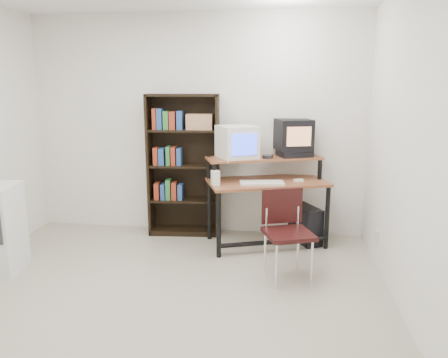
# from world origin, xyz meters

# --- Properties ---
(floor) EXTENTS (4.00, 4.00, 0.01)m
(floor) POSITION_xyz_m (0.00, 0.00, -0.01)
(floor) COLOR #B1AA92
(floor) RESTS_ON ground
(back_wall) EXTENTS (4.00, 0.01, 2.60)m
(back_wall) POSITION_xyz_m (0.00, 2.00, 1.30)
(back_wall) COLOR white
(back_wall) RESTS_ON floor
(right_wall) EXTENTS (0.01, 4.00, 2.60)m
(right_wall) POSITION_xyz_m (2.00, 0.00, 1.30)
(right_wall) COLOR white
(right_wall) RESTS_ON floor
(computer_desk) EXTENTS (1.43, 1.04, 0.98)m
(computer_desk) POSITION_xyz_m (0.86, 1.62, 0.70)
(computer_desk) COLOR brown
(computer_desk) RESTS_ON floor
(crt_monitor) EXTENTS (0.53, 0.53, 0.37)m
(crt_monitor) POSITION_xyz_m (0.53, 1.64, 1.15)
(crt_monitor) COLOR silver
(crt_monitor) RESTS_ON computer_desk
(vcr) EXTENTS (0.43, 0.38, 0.08)m
(vcr) POSITION_xyz_m (1.17, 1.82, 1.01)
(vcr) COLOR black
(vcr) RESTS_ON computer_desk
(crt_tv) EXTENTS (0.46, 0.46, 0.35)m
(crt_tv) POSITION_xyz_m (1.15, 1.86, 1.22)
(crt_tv) COLOR black
(crt_tv) RESTS_ON vcr
(cd_spindle) EXTENTS (0.15, 0.15, 0.05)m
(cd_spindle) POSITION_xyz_m (0.87, 1.65, 0.99)
(cd_spindle) COLOR #26262B
(cd_spindle) RESTS_ON computer_desk
(keyboard) EXTENTS (0.50, 0.28, 0.03)m
(keyboard) POSITION_xyz_m (0.82, 1.45, 0.74)
(keyboard) COLOR silver
(keyboard) RESTS_ON computer_desk
(mousepad) EXTENTS (0.28, 0.27, 0.01)m
(mousepad) POSITION_xyz_m (1.22, 1.62, 0.72)
(mousepad) COLOR black
(mousepad) RESTS_ON computer_desk
(mouse) EXTENTS (0.12, 0.09, 0.03)m
(mouse) POSITION_xyz_m (1.22, 1.62, 0.74)
(mouse) COLOR white
(mouse) RESTS_ON mousepad
(desk_speaker) EXTENTS (0.11, 0.10, 0.17)m
(desk_speaker) POSITION_xyz_m (0.33, 1.32, 0.80)
(desk_speaker) COLOR silver
(desk_speaker) RESTS_ON computer_desk
(pc_tower) EXTENTS (0.39, 0.49, 0.42)m
(pc_tower) POSITION_xyz_m (1.32, 1.72, 0.21)
(pc_tower) COLOR black
(pc_tower) RESTS_ON floor
(school_chair) EXTENTS (0.53, 0.53, 0.83)m
(school_chair) POSITION_xyz_m (1.08, 0.76, 0.51)
(school_chair) COLOR black
(school_chair) RESTS_ON floor
(bookshelf) EXTENTS (0.86, 0.34, 1.68)m
(bookshelf) POSITION_xyz_m (-0.13, 1.85, 0.87)
(bookshelf) COLOR black
(bookshelf) RESTS_ON floor
(wall_outlet) EXTENTS (0.02, 0.08, 0.12)m
(wall_outlet) POSITION_xyz_m (1.99, 1.15, 0.30)
(wall_outlet) COLOR beige
(wall_outlet) RESTS_ON right_wall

